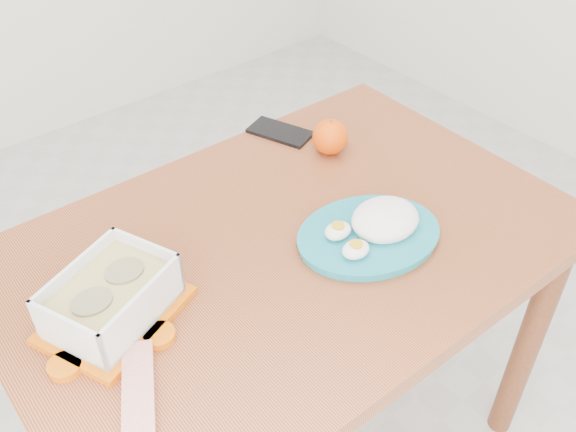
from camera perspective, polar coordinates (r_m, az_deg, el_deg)
ground at (r=1.96m, az=-1.26°, el=-14.84°), size 3.50×3.50×0.00m
dining_table at (r=1.34m, az=-0.00°, el=-5.52°), size 1.14×0.77×0.75m
food_container at (r=1.12m, az=-15.41°, el=-7.07°), size 0.28×0.25×0.10m
orange_fruit at (r=1.49m, az=3.77°, el=7.02°), size 0.08×0.08×0.08m
rice_plate at (r=1.26m, az=7.67°, el=-1.03°), size 0.35×0.35×0.08m
candy_bar at (r=1.04m, az=-13.14°, el=-15.24°), size 0.14×0.19×0.02m
smartphone at (r=1.57m, az=-0.71°, el=7.47°), size 0.13×0.17×0.01m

